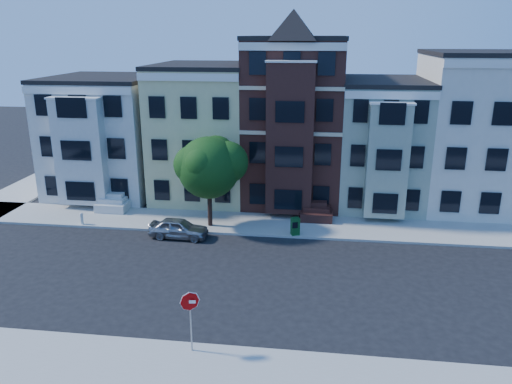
# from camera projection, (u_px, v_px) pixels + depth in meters

# --- Properties ---
(ground) EXTENTS (120.00, 120.00, 0.00)m
(ground) POSITION_uv_depth(u_px,v_px,m) (276.00, 282.00, 26.14)
(ground) COLOR black
(far_sidewalk) EXTENTS (60.00, 4.00, 0.15)m
(far_sidewalk) POSITION_uv_depth(u_px,v_px,m) (287.00, 225.00, 33.68)
(far_sidewalk) COLOR #9E9B93
(far_sidewalk) RESTS_ON ground
(near_sidewalk) EXTENTS (60.00, 4.00, 0.15)m
(near_sidewalk) POSITION_uv_depth(u_px,v_px,m) (257.00, 381.00, 18.56)
(near_sidewalk) COLOR #9E9B93
(near_sidewalk) RESTS_ON ground
(house_white) EXTENTS (8.00, 9.00, 9.00)m
(house_white) POSITION_uv_depth(u_px,v_px,m) (108.00, 137.00, 40.32)
(house_white) COLOR silver
(house_white) RESTS_ON ground
(house_yellow) EXTENTS (7.00, 9.00, 10.00)m
(house_yellow) POSITION_uv_depth(u_px,v_px,m) (205.00, 133.00, 39.19)
(house_yellow) COLOR #CFC688
(house_yellow) RESTS_ON ground
(house_brown) EXTENTS (7.00, 9.00, 12.00)m
(house_brown) POSITION_uv_depth(u_px,v_px,m) (294.00, 122.00, 38.03)
(house_brown) COLOR #371814
(house_brown) RESTS_ON ground
(house_green) EXTENTS (6.00, 9.00, 9.00)m
(house_green) POSITION_uv_depth(u_px,v_px,m) (380.00, 144.00, 37.69)
(house_green) COLOR #93A08A
(house_green) RESTS_ON ground
(house_cream) EXTENTS (8.00, 9.00, 11.00)m
(house_cream) POSITION_uv_depth(u_px,v_px,m) (478.00, 133.00, 36.53)
(house_cream) COLOR silver
(house_cream) RESTS_ON ground
(street_tree) EXTENTS (8.12, 8.12, 7.45)m
(street_tree) POSITION_uv_depth(u_px,v_px,m) (209.00, 172.00, 32.39)
(street_tree) COLOR #1B4915
(street_tree) RESTS_ON far_sidewalk
(parked_car) EXTENTS (3.85, 1.70, 1.29)m
(parked_car) POSITION_uv_depth(u_px,v_px,m) (179.00, 228.00, 31.68)
(parked_car) COLOR #95979D
(parked_car) RESTS_ON ground
(newspaper_box) EXTENTS (0.63, 0.60, 1.13)m
(newspaper_box) POSITION_uv_depth(u_px,v_px,m) (295.00, 226.00, 31.80)
(newspaper_box) COLOR #13501F
(newspaper_box) RESTS_ON far_sidewalk
(fire_hydrant) EXTENTS (0.30, 0.30, 0.64)m
(fire_hydrant) POSITION_uv_depth(u_px,v_px,m) (82.00, 220.00, 33.63)
(fire_hydrant) COLOR silver
(fire_hydrant) RESTS_ON far_sidewalk
(stop_sign) EXTENTS (0.83, 0.24, 2.99)m
(stop_sign) POSITION_uv_depth(u_px,v_px,m) (191.00, 318.00, 19.82)
(stop_sign) COLOR #B80002
(stop_sign) RESTS_ON near_sidewalk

